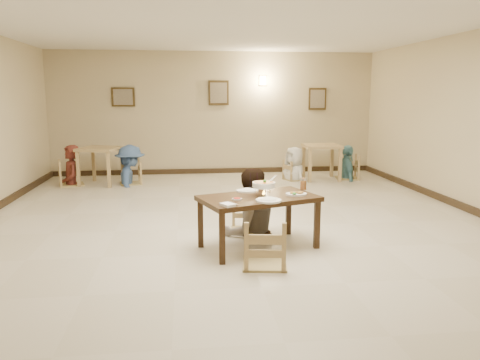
{
  "coord_description": "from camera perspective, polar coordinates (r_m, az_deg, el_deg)",
  "views": [
    {
      "loc": [
        -0.76,
        -6.69,
        1.94
      ],
      "look_at": [
        -0.02,
        -0.52,
        0.81
      ],
      "focal_mm": 35.0,
      "sensor_mm": 36.0,
      "label": 1
    }
  ],
  "objects": [
    {
      "name": "picture_a",
      "position": [
        11.74,
        -14.06,
        9.79
      ],
      "size": [
        0.55,
        0.04,
        0.45
      ],
      "color": "#362712",
      "rests_on": "wall_back"
    },
    {
      "name": "bg_table_right",
      "position": [
        11.02,
        9.92,
        3.53
      ],
      "size": [
        0.85,
        0.85,
        0.81
      ],
      "rotation": [
        0.0,
        0.0,
        -0.04
      ],
      "color": "tan",
      "rests_on": "floor"
    },
    {
      "name": "rice_plate_near",
      "position": [
        5.65,
        3.5,
        -2.47
      ],
      "size": [
        0.31,
        0.31,
        0.07
      ],
      "color": "white",
      "rests_on": "main_table"
    },
    {
      "name": "ceiling",
      "position": [
        6.82,
        -0.35,
        19.23
      ],
      "size": [
        10.0,
        10.0,
        0.0
      ],
      "primitive_type": "plane",
      "color": "silver",
      "rests_on": "wall_back"
    },
    {
      "name": "wall_sconce",
      "position": [
        11.82,
        2.8,
        12.02
      ],
      "size": [
        0.16,
        0.05,
        0.22
      ],
      "primitive_type": "cube",
      "color": "#FFD88C",
      "rests_on": "wall_back"
    },
    {
      "name": "napkin_cutlery",
      "position": [
        5.41,
        -1.48,
        -3.03
      ],
      "size": [
        0.22,
        0.27,
        0.03
      ],
      "color": "white",
      "rests_on": "main_table"
    },
    {
      "name": "curry_warmer",
      "position": [
        5.89,
        2.92,
        -0.6
      ],
      "size": [
        0.32,
        0.29,
        0.26
      ],
      "color": "silver",
      "rests_on": "main_table"
    },
    {
      "name": "chili_dish",
      "position": [
        5.72,
        -0.37,
        -2.33
      ],
      "size": [
        0.12,
        0.12,
        0.02
      ],
      "color": "white",
      "rests_on": "main_table"
    },
    {
      "name": "picture_b",
      "position": [
        11.68,
        -2.63,
        10.57
      ],
      "size": [
        0.5,
        0.04,
        0.6
      ],
      "color": "#362712",
      "rests_on": "wall_back"
    },
    {
      "name": "bg_chair_rl",
      "position": [
        10.89,
        6.64,
        2.26
      ],
      "size": [
        0.41,
        0.41,
        0.87
      ],
      "rotation": [
        0.0,
        0.0,
        1.92
      ],
      "color": "tan",
      "rests_on": "floor"
    },
    {
      "name": "bg_chair_lr",
      "position": [
        10.59,
        -13.26,
        2.09
      ],
      "size": [
        0.45,
        0.45,
        0.97
      ],
      "rotation": [
        0.0,
        0.0,
        -1.37
      ],
      "color": "tan",
      "rests_on": "floor"
    },
    {
      "name": "main_table",
      "position": [
        5.96,
        2.29,
        -2.74
      ],
      "size": [
        1.63,
        1.24,
        0.68
      ],
      "rotation": [
        0.0,
        0.0,
        0.33
      ],
      "color": "#362211",
      "rests_on": "floor"
    },
    {
      "name": "bg_diner_d",
      "position": [
        11.22,
        13.05,
        4.17
      ],
      "size": [
        0.48,
        0.97,
        1.59
      ],
      "primitive_type": "imported",
      "rotation": [
        0.0,
        0.0,
        1.47
      ],
      "color": "teal",
      "rests_on": "floor"
    },
    {
      "name": "rice_plate_far",
      "position": [
        6.22,
        0.89,
        -1.28
      ],
      "size": [
        0.3,
        0.3,
        0.07
      ],
      "color": "white",
      "rests_on": "main_table"
    },
    {
      "name": "baseboard_back",
      "position": [
        11.84,
        -3.04,
        1.13
      ],
      "size": [
        8.0,
        0.06,
        0.12
      ],
      "primitive_type": "cube",
      "color": "black",
      "rests_on": "floor"
    },
    {
      "name": "main_diner",
      "position": [
        6.55,
        1.18,
        1.36
      ],
      "size": [
        1.06,
        0.92,
        1.85
      ],
      "primitive_type": "imported",
      "rotation": [
        0.0,
        0.0,
        3.42
      ],
      "color": "gray",
      "rests_on": "floor"
    },
    {
      "name": "bg_chair_rr",
      "position": [
        11.25,
        12.99,
        2.84
      ],
      "size": [
        0.5,
        0.5,
        1.07
      ],
      "rotation": [
        0.0,
        0.0,
        -1.75
      ],
      "color": "tan",
      "rests_on": "floor"
    },
    {
      "name": "bg_diner_a",
      "position": [
        10.76,
        -20.09,
        4.02
      ],
      "size": [
        0.62,
        0.75,
        1.76
      ],
      "primitive_type": "imported",
      "rotation": [
        0.0,
        0.0,
        5.07
      ],
      "color": "#5A241D",
      "rests_on": "floor"
    },
    {
      "name": "bg_chair_ll",
      "position": [
        10.8,
        -19.98,
        2.15
      ],
      "size": [
        0.5,
        0.5,
        1.06
      ],
      "rotation": [
        0.0,
        0.0,
        1.85
      ],
      "color": "tan",
      "rests_on": "floor"
    },
    {
      "name": "wall_back",
      "position": [
        11.72,
        -3.12,
        8.12
      ],
      "size": [
        10.0,
        0.0,
        10.0
      ],
      "primitive_type": "plane",
      "rotation": [
        1.57,
        0.0,
        0.0
      ],
      "color": "#C1AF8A",
      "rests_on": "floor"
    },
    {
      "name": "floor",
      "position": [
        7.01,
        -0.32,
        -5.78
      ],
      "size": [
        10.0,
        10.0,
        0.0
      ],
      "primitive_type": "plane",
      "color": "beige",
      "rests_on": "ground"
    },
    {
      "name": "chair_near",
      "position": [
        5.36,
        3.07,
        -4.99
      ],
      "size": [
        0.5,
        0.5,
        1.07
      ],
      "rotation": [
        0.0,
        0.0,
        2.99
      ],
      "color": "tan",
      "rests_on": "floor"
    },
    {
      "name": "bg_diner_b",
      "position": [
        10.54,
        -13.35,
        4.19
      ],
      "size": [
        0.74,
        1.18,
        1.74
      ],
      "primitive_type": "imported",
      "rotation": [
        0.0,
        0.0,
        1.66
      ],
      "color": "#446190",
      "rests_on": "floor"
    },
    {
      "name": "chair_far",
      "position": [
        6.71,
        0.67,
        -2.61
      ],
      "size": [
        0.42,
        0.42,
        0.89
      ],
      "rotation": [
        0.0,
        0.0,
        -0.11
      ],
      "color": "tan",
      "rests_on": "floor"
    },
    {
      "name": "fried_plate",
      "position": [
        6.04,
        6.86,
        -1.66
      ],
      "size": [
        0.27,
        0.27,
        0.06
      ],
      "color": "white",
      "rests_on": "main_table"
    },
    {
      "name": "bg_table_left",
      "position": [
        10.69,
        -16.67,
        3.08
      ],
      "size": [
        1.02,
        1.02,
        0.82
      ],
      "rotation": [
        0.0,
        0.0,
        -0.29
      ],
      "color": "tan",
      "rests_on": "floor"
    },
    {
      "name": "bg_diner_c",
      "position": [
        10.85,
        6.68,
        4.02
      ],
      "size": [
        0.73,
        0.88,
        1.54
      ],
      "primitive_type": "imported",
      "rotation": [
        0.0,
        0.0,
        5.09
      ],
      "color": "silver",
      "rests_on": "floor"
    },
    {
      "name": "drink_glass",
      "position": [
        6.38,
        7.72,
        -0.53
      ],
      "size": [
        0.08,
        0.08,
        0.16
      ],
      "color": "white",
      "rests_on": "main_table"
    },
    {
      "name": "picture_c",
      "position": [
        12.12,
        9.42,
        9.72
      ],
      "size": [
        0.45,
        0.04,
        0.55
      ],
      "color": "#362712",
      "rests_on": "wall_back"
    },
    {
      "name": "wall_front",
      "position": [
        1.9,
        16.89,
        -3.51
      ],
      "size": [
        10.0,
        0.0,
        10.0
      ],
      "primitive_type": "plane",
      "rotation": [
        -1.57,
        0.0,
        0.0
      ],
      "color": "#C1AF8A",
      "rests_on": "floor"
    }
  ]
}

